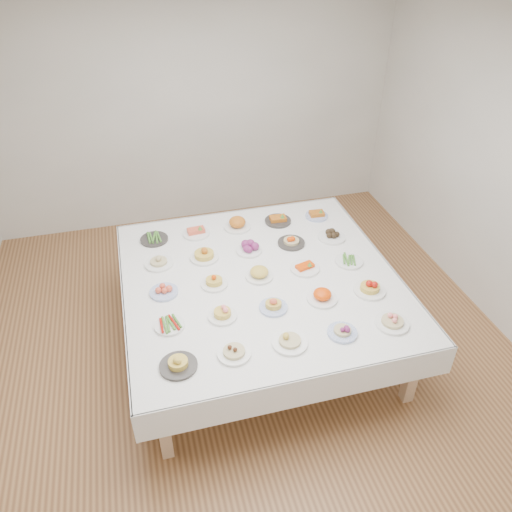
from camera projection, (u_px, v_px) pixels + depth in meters
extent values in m
plane|color=#9D6E41|center=(243.00, 342.00, 4.80)|extent=(5.00, 5.00, 0.00)
cube|color=white|center=(237.00, 29.00, 3.18)|extent=(5.00, 5.00, 0.02)
cube|color=silver|center=(192.00, 113.00, 5.96)|extent=(5.00, 0.02, 2.80)
cube|color=silver|center=(509.00, 181.00, 4.52)|extent=(0.02, 5.00, 2.80)
cube|color=white|center=(260.00, 280.00, 4.43)|extent=(2.38, 2.38, 0.06)
cube|color=white|center=(231.00, 223.00, 5.43)|extent=(2.40, 0.02, 0.28)
cube|color=white|center=(305.00, 392.00, 3.55)|extent=(2.40, 0.02, 0.28)
cube|color=white|center=(381.00, 269.00, 4.74)|extent=(0.02, 2.40, 0.28)
cube|color=white|center=(125.00, 313.00, 4.24)|extent=(0.02, 2.40, 0.28)
cube|color=#D5AF88|center=(163.00, 426.00, 3.64)|extent=(0.09, 0.09, 0.69)
cube|color=#D5AF88|center=(413.00, 371.00, 4.06)|extent=(0.09, 0.09, 0.69)
cube|color=#D5AF88|center=(142.00, 266.00, 5.23)|extent=(0.09, 0.09, 0.69)
cube|color=#D5AF88|center=(322.00, 238.00, 5.65)|extent=(0.09, 0.09, 0.69)
cylinder|color=#302D2A|center=(179.00, 366.00, 3.56)|extent=(0.27, 0.27, 0.02)
cylinder|color=white|center=(234.00, 354.00, 3.65)|extent=(0.25, 0.25, 0.02)
cylinder|color=white|center=(290.00, 343.00, 3.74)|extent=(0.27, 0.27, 0.02)
cylinder|color=#4C66B2|center=(342.00, 333.00, 3.83)|extent=(0.23, 0.23, 0.02)
cylinder|color=white|center=(392.00, 324.00, 3.91)|extent=(0.26, 0.26, 0.02)
cylinder|color=white|center=(170.00, 326.00, 3.89)|extent=(0.23, 0.23, 0.02)
cylinder|color=white|center=(223.00, 316.00, 3.98)|extent=(0.23, 0.23, 0.02)
cylinder|color=#4C66B2|center=(273.00, 308.00, 4.07)|extent=(0.23, 0.23, 0.02)
cylinder|color=white|center=(322.00, 299.00, 4.16)|extent=(0.25, 0.25, 0.02)
cylinder|color=white|center=(369.00, 291.00, 4.24)|extent=(0.27, 0.27, 0.02)
cylinder|color=#4C66B2|center=(164.00, 293.00, 4.22)|extent=(0.24, 0.24, 0.02)
cylinder|color=white|center=(214.00, 284.00, 4.32)|extent=(0.23, 0.23, 0.02)
cylinder|color=white|center=(259.00, 276.00, 4.41)|extent=(0.24, 0.24, 0.02)
cylinder|color=white|center=(305.00, 269.00, 4.50)|extent=(0.26, 0.26, 0.02)
cylinder|color=white|center=(349.00, 262.00, 4.59)|extent=(0.25, 0.25, 0.02)
cylinder|color=white|center=(159.00, 264.00, 4.56)|extent=(0.26, 0.26, 0.02)
cylinder|color=white|center=(204.00, 258.00, 4.64)|extent=(0.26, 0.26, 0.02)
cylinder|color=white|center=(249.00, 251.00, 4.73)|extent=(0.24, 0.24, 0.02)
cylinder|color=#302D2A|center=(291.00, 243.00, 4.83)|extent=(0.26, 0.26, 0.02)
cylinder|color=white|center=(332.00, 238.00, 4.92)|extent=(0.27, 0.27, 0.02)
cylinder|color=#302D2A|center=(154.00, 240.00, 4.89)|extent=(0.27, 0.27, 0.02)
cylinder|color=white|center=(196.00, 234.00, 4.97)|extent=(0.26, 0.26, 0.02)
cylinder|color=white|center=(237.00, 227.00, 5.07)|extent=(0.26, 0.26, 0.02)
cylinder|color=#302D2A|center=(278.00, 221.00, 5.17)|extent=(0.27, 0.27, 0.02)
cylinder|color=#4C66B2|center=(317.00, 216.00, 5.25)|extent=(0.23, 0.23, 0.02)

